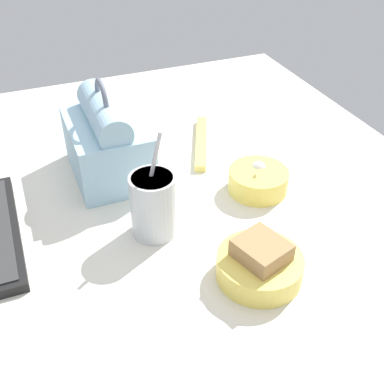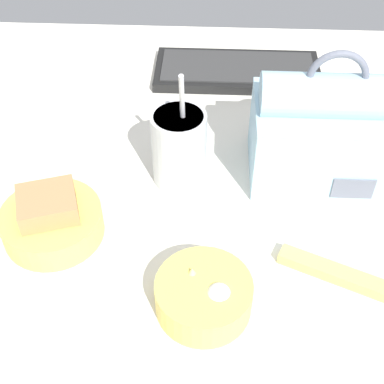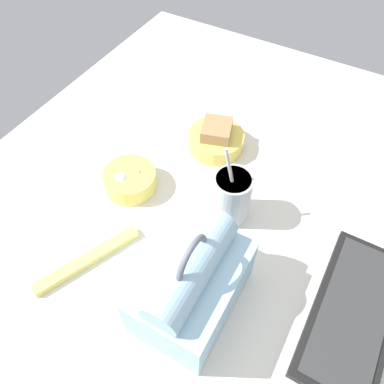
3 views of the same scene
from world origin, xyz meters
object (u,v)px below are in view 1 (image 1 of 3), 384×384
Objects in this scene: bento_bowl_sandwich at (260,264)px; chopstick_case at (201,142)px; soup_cup at (153,204)px; bento_bowl_snacks at (258,180)px; lunch_bag at (107,141)px.

bento_bowl_sandwich is 42.14cm from chopstick_case.
soup_cup is 31.84cm from chopstick_case.
bento_bowl_snacks is 0.55× the size of chopstick_case.
chopstick_case is (3.20, -22.18, -6.83)cm from lunch_bag.
lunch_bag is 21.72cm from soup_cup.
soup_cup is at bearing 100.73° from bento_bowl_snacks.
chopstick_case is at bearing -38.12° from soup_cup.
lunch_bag is at bearing 56.56° from bento_bowl_snacks.
bento_bowl_sandwich is (-16.78, -12.10, -3.47)cm from soup_cup.
bento_bowl_sandwich reaches higher than bento_bowl_snacks.
bento_bowl_sandwich is at bearing -144.20° from soup_cup.
bento_bowl_sandwich is (-38.27, -14.90, -4.93)cm from lunch_bag.
bento_bowl_sandwich is at bearing 170.04° from chopstick_case.
lunch_bag is 1.54× the size of bento_bowl_sandwich.
soup_cup is at bearing 141.88° from chopstick_case.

